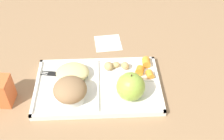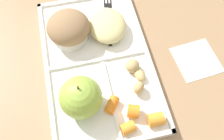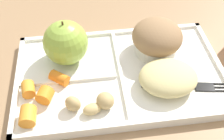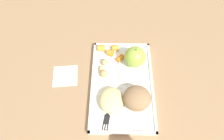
# 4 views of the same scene
# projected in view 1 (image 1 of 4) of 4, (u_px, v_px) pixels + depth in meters

# --- Properties ---
(ground) EXTENTS (6.00, 6.00, 0.00)m
(ground) POSITION_uv_depth(u_px,v_px,m) (98.00, 88.00, 0.86)
(ground) COLOR #997551
(lunch_tray) EXTENTS (0.38, 0.23, 0.02)m
(lunch_tray) POSITION_uv_depth(u_px,v_px,m) (98.00, 86.00, 0.85)
(lunch_tray) COLOR white
(lunch_tray) RESTS_ON ground
(green_apple) EXTENTS (0.08, 0.08, 0.09)m
(green_apple) POSITION_uv_depth(u_px,v_px,m) (131.00, 87.00, 0.79)
(green_apple) COLOR #93B742
(green_apple) RESTS_ON lunch_tray
(bran_muffin) EXTENTS (0.10, 0.10, 0.07)m
(bran_muffin) POSITION_uv_depth(u_px,v_px,m) (70.00, 91.00, 0.79)
(bran_muffin) COLOR silver
(bran_muffin) RESTS_ON lunch_tray
(carrot_slice_edge) EXTENTS (0.03, 0.03, 0.03)m
(carrot_slice_edge) POSITION_uv_depth(u_px,v_px,m) (146.00, 62.00, 0.91)
(carrot_slice_edge) COLOR orange
(carrot_slice_edge) RESTS_ON lunch_tray
(carrot_slice_near_corner) EXTENTS (0.04, 0.04, 0.02)m
(carrot_slice_near_corner) POSITION_uv_depth(u_px,v_px,m) (134.00, 80.00, 0.85)
(carrot_slice_near_corner) COLOR orange
(carrot_slice_near_corner) RESTS_ON lunch_tray
(carrot_slice_tilted) EXTENTS (0.03, 0.03, 0.03)m
(carrot_slice_tilted) POSITION_uv_depth(u_px,v_px,m) (140.00, 70.00, 0.88)
(carrot_slice_tilted) COLOR orange
(carrot_slice_tilted) RESTS_ON lunch_tray
(carrot_slice_large) EXTENTS (0.03, 0.03, 0.02)m
(carrot_slice_large) POSITION_uv_depth(u_px,v_px,m) (150.00, 75.00, 0.87)
(carrot_slice_large) COLOR orange
(carrot_slice_large) RESTS_ON lunch_tray
(potato_chunk_wedge) EXTENTS (0.04, 0.03, 0.02)m
(potato_chunk_wedge) POSITION_uv_depth(u_px,v_px,m) (115.00, 65.00, 0.90)
(potato_chunk_wedge) COLOR tan
(potato_chunk_wedge) RESTS_ON lunch_tray
(potato_chunk_browned) EXTENTS (0.03, 0.03, 0.03)m
(potato_chunk_browned) POSITION_uv_depth(u_px,v_px,m) (125.00, 66.00, 0.89)
(potato_chunk_browned) COLOR tan
(potato_chunk_browned) RESTS_ON lunch_tray
(potato_chunk_large) EXTENTS (0.04, 0.04, 0.03)m
(potato_chunk_large) POSITION_uv_depth(u_px,v_px,m) (109.00, 66.00, 0.89)
(potato_chunk_large) COLOR tan
(potato_chunk_large) RESTS_ON lunch_tray
(egg_noodle_pile) EXTENTS (0.10, 0.09, 0.04)m
(egg_noodle_pile) POSITION_uv_depth(u_px,v_px,m) (73.00, 72.00, 0.86)
(egg_noodle_pile) COLOR #D6C684
(egg_noodle_pile) RESTS_ON lunch_tray
(meatball_front) EXTENTS (0.03, 0.03, 0.03)m
(meatball_front) POSITION_uv_depth(u_px,v_px,m) (73.00, 75.00, 0.86)
(meatball_front) COLOR brown
(meatball_front) RESTS_ON lunch_tray
(meatball_back) EXTENTS (0.03, 0.03, 0.03)m
(meatball_back) POSITION_uv_depth(u_px,v_px,m) (74.00, 73.00, 0.87)
(meatball_back) COLOR brown
(meatball_back) RESTS_ON lunch_tray
(plastic_fork) EXTENTS (0.15, 0.04, 0.00)m
(plastic_fork) POSITION_uv_depth(u_px,v_px,m) (61.00, 74.00, 0.88)
(plastic_fork) COLOR black
(plastic_fork) RESTS_ON lunch_tray
(milk_carton) EXTENTS (0.06, 0.06, 0.09)m
(milk_carton) POSITION_uv_depth(u_px,v_px,m) (1.00, 91.00, 0.79)
(milk_carton) COLOR orange
(milk_carton) RESTS_ON ground
(paper_napkin) EXTENTS (0.10, 0.10, 0.00)m
(paper_napkin) POSITION_uv_depth(u_px,v_px,m) (108.00, 43.00, 1.02)
(paper_napkin) COLOR white
(paper_napkin) RESTS_ON ground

